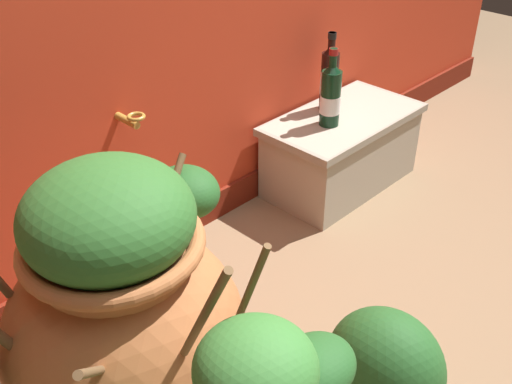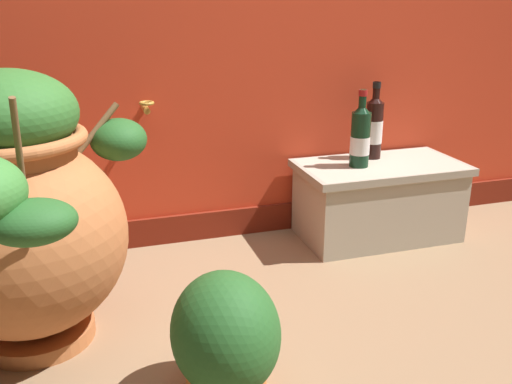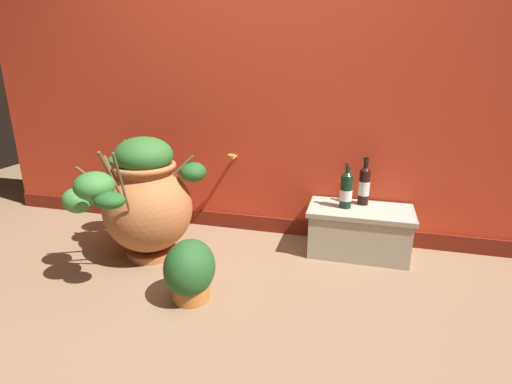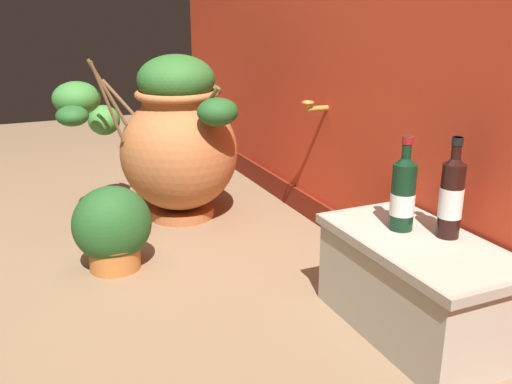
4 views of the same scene
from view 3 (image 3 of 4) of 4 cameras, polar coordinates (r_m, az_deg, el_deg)
ground_plane at (r=2.15m, az=-6.16°, el=-16.96°), size 7.00×7.00×0.00m
back_wall at (r=2.91m, az=1.85°, el=19.31°), size 4.40×0.33×2.60m
terracotta_urn at (r=2.65m, az=-15.62°, el=-0.93°), size 0.81×0.88×0.79m
stone_ledge at (r=2.75m, az=14.51°, el=-5.15°), size 0.67×0.36×0.32m
wine_bottle_left at (r=2.66m, az=12.76°, el=0.43°), size 0.08×0.08×0.31m
wine_bottle_middle at (r=2.74m, az=15.18°, el=1.04°), size 0.07×0.07×0.32m
potted_shrub at (r=2.20m, az=-9.41°, el=-11.12°), size 0.27×0.31×0.34m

